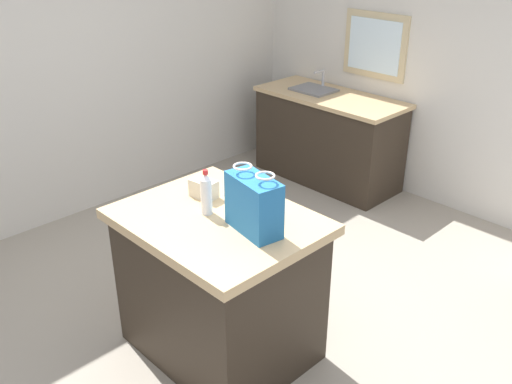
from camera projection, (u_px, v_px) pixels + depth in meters
ground at (260, 339)px, 3.59m from camera, size 6.19×6.19×0.00m
back_wall at (481, 70)px, 4.65m from camera, size 4.85×0.13×2.56m
left_wall at (52, 72)px, 4.59m from camera, size 0.10×5.15×2.56m
kitchen_island at (220, 285)px, 3.32m from camera, size 1.10×0.87×0.93m
sink_counter at (328, 137)px, 5.59m from camera, size 1.48×0.64×1.07m
shopping_bag at (254, 204)px, 2.91m from camera, size 0.35×0.21×0.35m
small_box at (204, 189)px, 3.31m from camera, size 0.17×0.12×0.11m
bottle at (206, 194)px, 3.10m from camera, size 0.06×0.06×0.26m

